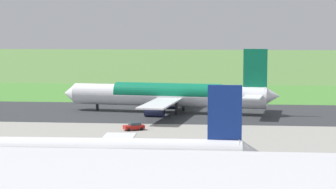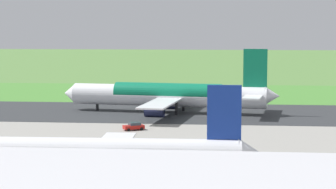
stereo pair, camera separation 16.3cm
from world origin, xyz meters
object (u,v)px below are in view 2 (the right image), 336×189
at_px(no_stopping_sign, 255,93).
at_px(traffic_cone_orange, 231,97).
at_px(service_car_followme, 134,126).
at_px(airliner_main, 170,95).
at_px(airliner_parked_mid, 99,153).

relative_size(no_stopping_sign, traffic_cone_orange, 4.03).
bearing_deg(service_car_followme, no_stopping_sign, -113.77).
distance_m(airliner_main, traffic_cone_orange, 37.67).
relative_size(airliner_parked_mid, no_stopping_sign, 20.42).
xyz_separation_m(no_stopping_sign, traffic_cone_orange, (6.90, 0.39, -1.06)).
height_order(service_car_followme, no_stopping_sign, no_stopping_sign).
bearing_deg(airliner_main, service_car_followme, 79.65).
distance_m(airliner_main, airliner_parked_mid, 67.18).
distance_m(airliner_parked_mid, traffic_cone_orange, 103.09).
bearing_deg(airliner_main, no_stopping_sign, -122.54).
bearing_deg(service_car_followme, traffic_cone_orange, -108.25).
bearing_deg(traffic_cone_orange, service_car_followme, 71.75).
distance_m(airliner_parked_mid, no_stopping_sign, 104.93).
xyz_separation_m(service_car_followme, traffic_cone_orange, (-20.03, -60.75, -0.57)).
xyz_separation_m(airliner_parked_mid, no_stopping_sign, (-25.78, -101.69, -2.28)).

